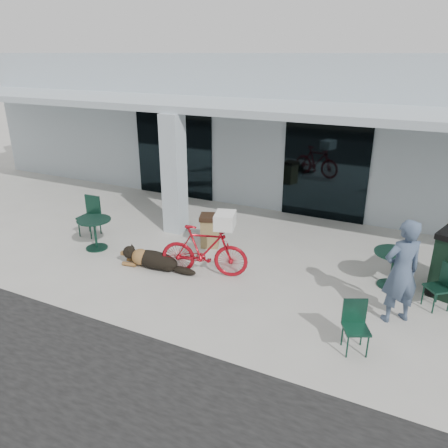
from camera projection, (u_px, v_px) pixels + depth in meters
The scene contains 18 objects.
ground at pixel (179, 278), 9.36m from camera, with size 80.00×80.00×0.00m, color #BAB9B0.
building at pixel (301, 120), 15.64m from camera, with size 22.00×7.00×4.50m, color #ABB9C1.
storefront_glass_left at pixel (174, 156), 14.34m from camera, with size 2.80×0.06×2.70m, color black.
storefront_glass_right at pixel (325, 173), 12.29m from camera, with size 2.40×0.06×2.70m, color black.
column at pixel (174, 175), 11.33m from camera, with size 0.50×0.50×3.12m, color #ABB9C1.
overhang at pixel (248, 107), 11.19m from camera, with size 22.00×2.80×0.18m, color #ABB9C1.
bicycle at pixel (204, 251), 9.32m from camera, with size 0.53×1.89×1.13m, color #A40D19.
laundry_basket at pixel (225, 220), 8.99m from camera, with size 0.54×0.40×0.32m, color white.
dog at pixel (155, 259), 9.73m from camera, with size 1.38×0.46×0.46m, color black, non-canonical shape.
cup_near_dog at pixel (195, 261), 10.03m from camera, with size 0.08×0.08×0.10m, color white.
cafe_table_near at pixel (95, 234), 10.66m from camera, with size 0.82×0.82×0.77m, color #133629, non-canonical shape.
cafe_chair_near at pixel (89, 217), 11.39m from camera, with size 0.47×0.52×1.04m, color #133629, non-canonical shape.
cafe_table_far at pixel (392, 269), 8.93m from camera, with size 0.82×0.82×0.77m, color #133629, non-canonical shape.
cafe_chair_far_a at pixel (356, 328), 6.93m from camera, with size 0.39×0.43×0.87m, color #133629, non-canonical shape.
cafe_chair_far_b at pixel (438, 287), 8.13m from camera, with size 0.40×0.44×0.88m, color #133629, non-canonical shape.
person at pixel (401, 272), 7.57m from camera, with size 0.71×0.46×1.94m, color #41536E.
cup_on_table at pixel (403, 249), 8.81m from camera, with size 0.08×0.08×0.10m, color white.
trash_receptacle at pixel (210, 231), 10.80m from camera, with size 0.48×0.48×0.82m, color olive, non-canonical shape.
Camera 1 is at (4.52, -7.01, 4.52)m, focal length 35.00 mm.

